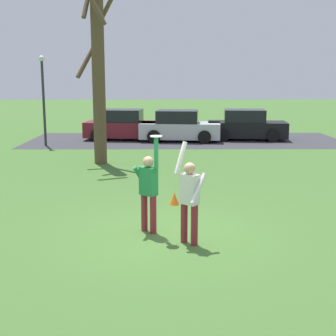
% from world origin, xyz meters
% --- Properties ---
extents(ground_plane, '(120.00, 120.00, 0.00)m').
position_xyz_m(ground_plane, '(0.00, 0.00, 0.00)').
color(ground_plane, '#426B2D').
extents(person_catcher, '(0.56, 0.55, 2.08)m').
position_xyz_m(person_catcher, '(-0.38, 0.15, 0.98)').
color(person_catcher, maroon).
rests_on(person_catcher, ground_plane).
extents(person_defender, '(0.65, 0.65, 2.05)m').
position_xyz_m(person_defender, '(0.45, -0.58, 0.98)').
color(person_defender, maroon).
rests_on(person_defender, ground_plane).
extents(frisbee_disc, '(0.25, 0.25, 0.02)m').
position_xyz_m(frisbee_disc, '(-0.21, 0.00, 2.09)').
color(frisbee_disc, white).
rests_on(frisbee_disc, person_catcher).
extents(parked_car_maroon, '(4.25, 2.34, 1.59)m').
position_xyz_m(parked_car_maroon, '(-2.20, 15.43, 0.73)').
color(parked_car_maroon, maroon).
rests_on(parked_car_maroon, ground_plane).
extents(parked_car_silver, '(4.25, 2.34, 1.59)m').
position_xyz_m(parked_car_silver, '(0.73, 14.81, 0.73)').
color(parked_car_silver, '#BCBCC1').
rests_on(parked_car_silver, ground_plane).
extents(parked_car_black, '(4.25, 2.34, 1.59)m').
position_xyz_m(parked_car_black, '(4.28, 15.32, 0.73)').
color(parked_car_black, black).
rests_on(parked_car_black, ground_plane).
extents(parking_strip, '(16.32, 6.40, 0.01)m').
position_xyz_m(parking_strip, '(1.05, 15.14, 0.00)').
color(parking_strip, '#38383D').
rests_on(parking_strip, ground_plane).
extents(bare_tree_tall, '(1.84, 1.85, 7.19)m').
position_xyz_m(bare_tree_tall, '(-2.52, 8.41, 3.36)').
color(bare_tree_tall, brown).
rests_on(bare_tree_tall, ground_plane).
extents(lamppost_by_lot, '(0.28, 0.28, 4.26)m').
position_xyz_m(lamppost_by_lot, '(-5.80, 13.14, 2.59)').
color(lamppost_by_lot, '#2D2D33').
rests_on(lamppost_by_lot, ground_plane).
extents(field_cone_orange, '(0.26, 0.26, 0.32)m').
position_xyz_m(field_cone_orange, '(0.21, 2.36, 0.16)').
color(field_cone_orange, orange).
rests_on(field_cone_orange, ground_plane).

